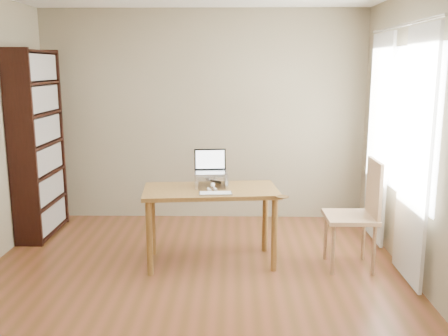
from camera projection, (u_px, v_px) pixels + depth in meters
room at (192, 143)px, 4.02m from camera, size 4.04×4.54×2.64m
bookshelf at (38, 144)px, 5.61m from camera, size 0.30×0.90×2.10m
curtains at (395, 145)px, 4.79m from camera, size 0.03×1.90×2.25m
desk at (211, 200)px, 4.84m from camera, size 1.34×0.77×0.75m
laptop_stand at (211, 179)px, 4.88m from camera, size 0.32×0.25×0.13m
laptop at (211, 167)px, 4.91m from camera, size 0.34×0.29×0.22m
keyboard at (216, 194)px, 4.60m from camera, size 0.31×0.15×0.02m
coaster at (283, 197)px, 4.51m from camera, size 0.11×0.11×0.01m
cat at (209, 180)px, 4.91m from camera, size 0.23×0.47×0.14m
chair at (359, 210)px, 4.73m from camera, size 0.47×0.47×1.06m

